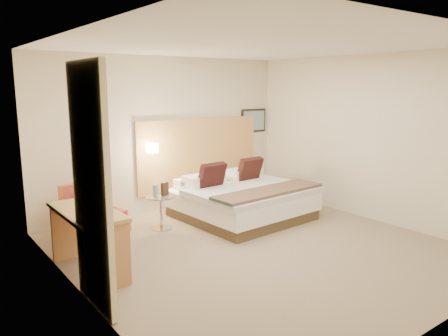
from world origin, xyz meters
TOP-DOWN VIEW (x-y plane):
  - floor at (0.00, 0.00)m, footprint 4.80×5.00m
  - ceiling at (0.00, 0.00)m, footprint 4.80×5.00m
  - wall_back at (0.00, 2.51)m, footprint 4.80×0.02m
  - wall_left at (-2.41, 0.00)m, footprint 0.02×5.00m
  - wall_right at (2.41, 0.00)m, footprint 0.02×5.00m
  - headboard_panel at (0.70, 2.47)m, footprint 2.60×0.04m
  - art_frame at (2.02, 2.48)m, footprint 0.62×0.03m
  - art_canvas at (2.02, 2.46)m, footprint 0.54×0.01m
  - lamp_arm at (-0.35, 2.42)m, footprint 0.02×0.12m
  - lamp_shade at (-0.35, 2.36)m, footprint 0.15×0.15m
  - curtain at (-2.36, -0.25)m, footprint 0.06×0.90m
  - bottle_a at (-0.75, 1.52)m, footprint 0.07×0.07m
  - bottle_b at (-0.70, 1.58)m, footprint 0.07×0.07m
  - menu_folder at (-0.58, 1.52)m, footprint 0.13×0.07m
  - bed at (0.71, 1.24)m, footprint 2.04×2.00m
  - lounge_chair at (-1.62, 1.89)m, footprint 0.86×0.79m
  - side_table at (-0.67, 1.51)m, footprint 0.57×0.57m
  - desk at (-2.11, 0.57)m, footprint 0.57×1.24m
  - desk_chair at (-1.75, 1.28)m, footprint 0.60×0.60m

SIDE VIEW (x-z plane):
  - floor at x=0.00m, z-range -0.02..0.00m
  - side_table at x=-0.67m, z-range 0.03..0.55m
  - lounge_chair at x=-1.62m, z-range -0.08..0.70m
  - bed at x=0.71m, z-range -0.17..0.79m
  - desk_chair at x=-1.75m, z-range -0.09..0.91m
  - desk at x=-2.11m, z-range 0.22..1.00m
  - bottle_a at x=-0.75m, z-range 0.52..0.71m
  - bottle_b at x=-0.70m, z-range 0.52..0.71m
  - menu_folder at x=-0.58m, z-range 0.52..0.73m
  - headboard_panel at x=0.70m, z-range 0.30..1.60m
  - lamp_arm at x=-0.35m, z-range 1.14..1.16m
  - lamp_shade at x=-0.35m, z-range 1.07..1.22m
  - curtain at x=-2.36m, z-range 0.01..2.43m
  - wall_back at x=0.00m, z-range 0.00..2.70m
  - wall_left at x=-2.41m, z-range 0.00..2.70m
  - wall_right at x=2.41m, z-range 0.00..2.70m
  - art_frame at x=2.02m, z-range 1.27..1.73m
  - art_canvas at x=2.02m, z-range 1.30..1.70m
  - ceiling at x=0.00m, z-range 2.70..2.72m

